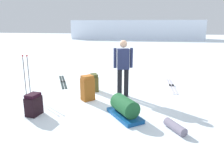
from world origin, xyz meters
TOP-DOWN VIEW (x-y plane):
  - ground_plane at (0.00, 0.00)m, footprint 80.00×80.00m
  - distant_snow_ridge at (-1.33, 25.35)m, footprint 18.31×5.71m
  - skier_standing at (0.32, 0.07)m, footprint 0.55×0.30m
  - ski_pair_near at (1.86, 1.47)m, footprint 0.29×1.87m
  - ski_pair_far at (-2.15, 1.22)m, footprint 1.03×1.74m
  - backpack_large_dark at (-1.60, -1.66)m, footprint 0.31×0.40m
  - backpack_bright at (-0.63, -0.44)m, footprint 0.43×0.43m
  - backpack_small_spare at (-0.67, 0.41)m, footprint 0.35×0.41m
  - ski_poles_planted_near at (-2.51, -0.47)m, footprint 0.19×0.11m
  - gear_sled at (0.57, -1.37)m, footprint 0.99×1.09m
  - sleeping_mat_rolled at (1.67, -1.82)m, footprint 0.45×0.56m

SIDE VIEW (x-z plane):
  - ground_plane at x=0.00m, z-range 0.00..0.00m
  - ski_pair_far at x=-2.15m, z-range -0.01..0.04m
  - ski_pair_near at x=1.86m, z-range -0.01..0.04m
  - sleeping_mat_rolled at x=1.67m, z-range 0.00..0.18m
  - gear_sled at x=0.57m, z-range -0.02..0.47m
  - backpack_large_dark at x=-1.60m, z-range -0.01..0.53m
  - backpack_small_spare at x=-0.67m, z-range -0.01..0.56m
  - backpack_bright at x=-0.63m, z-range -0.01..0.72m
  - ski_poles_planted_near at x=-2.51m, z-range 0.07..1.34m
  - skier_standing at x=0.32m, z-range 0.10..1.80m
  - distant_snow_ridge at x=-1.33m, z-range 0.00..2.65m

